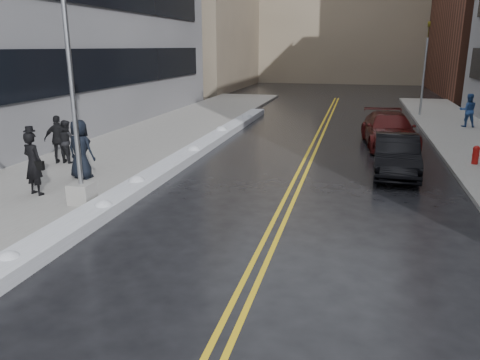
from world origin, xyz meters
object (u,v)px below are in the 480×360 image
Objects in this scene: traffic_signal at (425,65)px; lamppost at (75,123)px; pedestrian_b at (67,141)px; car_black at (396,155)px; pedestrian_c at (80,149)px; pedestrian_east at (468,110)px; car_maroon at (389,130)px; pedestrian_d at (59,139)px; fire_hydrant at (476,154)px; pedestrian_fedora at (33,163)px.

lamppost is at bearing -118.21° from traffic_signal.
traffic_signal is at bearing -108.01° from pedestrian_b.
car_black is at bearing 34.06° from lamppost.
pedestrian_b is 2.71m from pedestrian_c.
pedestrian_east reaches higher than car_maroon.
car_black is (-4.64, -11.30, -0.36)m from pedestrian_east.
pedestrian_c is at bearing 156.35° from pedestrian_b.
car_black is 0.81× the size of car_maroon.
lamppost is 1.27× the size of traffic_signal.
pedestrian_east is (17.41, 13.29, -0.00)m from pedestrian_d.
traffic_signal is at bearing 81.95° from car_black.
fire_hydrant is 0.12× the size of traffic_signal.
car_black is (12.78, 2.00, -0.36)m from pedestrian_d.
pedestrian_east is 0.42× the size of car_black.
car_black is at bearing 66.01° from pedestrian_east.
fire_hydrant is at bearing -136.53° from pedestrian_fedora.
car_maroon is (12.59, 7.05, -0.21)m from pedestrian_b.
pedestrian_b is at bearing -156.22° from car_maroon.
pedestrian_east is at bearing -117.22° from pedestrian_fedora.
pedestrian_fedora reaches higher than pedestrian_d.
pedestrian_c is (-13.31, -19.57, -2.23)m from traffic_signal.
lamppost is at bearing -177.34° from pedestrian_fedora.
pedestrian_fedora is at bearing -151.02° from car_black.
traffic_signal reaches higher than car_black.
pedestrian_east is at bearing 51.71° from lamppost.
pedestrian_d is (-15.89, -3.79, 0.54)m from fire_hydrant.
fire_hydrant is at bearing 79.24° from pedestrian_east.
pedestrian_c is (1.87, -1.96, 0.18)m from pedestrian_b.
pedestrian_c is 2.74m from pedestrian_d.
pedestrian_fedora is at bearing 89.23° from pedestrian_c.
lamppost is at bearing 50.03° from pedestrian_east.
traffic_signal is at bearing -107.02° from pedestrian_fedora.
traffic_signal is 3.19× the size of pedestrian_east.
fire_hydrant is 14.30m from traffic_signal.
traffic_signal is 25.65m from pedestrian_fedora.
pedestrian_c is 0.38× the size of car_maroon.
fire_hydrant is 16.35m from pedestrian_d.
car_black is at bearing -137.04° from pedestrian_fedora.
pedestrian_east is 7.63m from car_maroon.
fire_hydrant is 9.64m from pedestrian_east.
pedestrian_b is 0.38× the size of car_black.
pedestrian_b is at bearing -36.99° from pedestrian_c.
fire_hydrant is at bearing -87.95° from traffic_signal.
car_black is (11.06, 5.79, -0.41)m from pedestrian_fedora.
traffic_signal is 3.55× the size of pedestrian_b.
pedestrian_east reaches higher than pedestrian_b.
pedestrian_fedora is 4.25m from pedestrian_b.
car_maroon is at bearing -130.55° from pedestrian_c.
lamppost is 5.72m from pedestrian_d.
pedestrian_c reaches higher than pedestrian_east.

